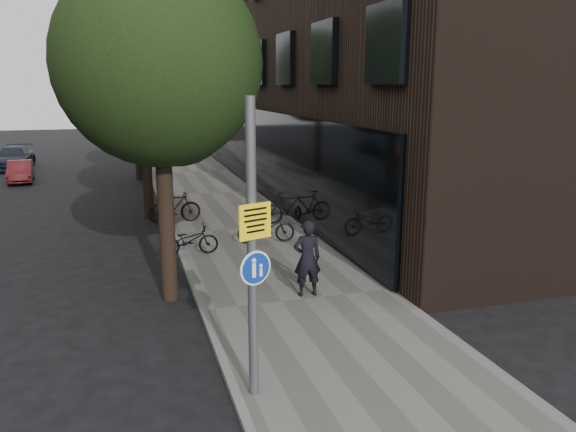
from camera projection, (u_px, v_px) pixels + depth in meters
name	position (u px, v px, depth m)	size (l,w,h in m)	color
ground	(350.00, 377.00, 9.54)	(120.00, 120.00, 0.00)	black
sidewalk	(241.00, 230.00, 18.92)	(4.50, 60.00, 0.12)	slate
curb_edge	(174.00, 235.00, 18.29)	(0.15, 60.00, 0.13)	slate
building_right_dark_brick	(341.00, 6.00, 30.38)	(12.00, 40.00, 18.00)	black
street_tree_near	(162.00, 72.00, 12.00)	(4.40, 4.40, 7.50)	black
street_tree_mid	(143.00, 77.00, 19.92)	(5.00, 5.00, 7.80)	black
street_tree_far	(135.00, 79.00, 28.32)	(5.00, 5.00, 7.80)	black
signpost	(252.00, 252.00, 8.29)	(0.51, 0.20, 4.58)	#595B5E
pedestrian	(307.00, 258.00, 12.73)	(0.65, 0.42, 1.77)	black
parked_bike_facade_near	(266.00, 228.00, 17.13)	(0.62, 1.76, 0.93)	black
parked_bike_facade_far	(288.00, 208.00, 19.54)	(0.52, 1.84, 1.10)	black
parked_bike_curb_near	(189.00, 240.00, 15.87)	(0.58, 1.65, 0.87)	black
parked_bike_curb_far	(174.00, 207.00, 19.64)	(0.52, 1.83, 1.10)	black
parked_car_mid	(20.00, 171.00, 28.59)	(1.14, 3.28, 1.08)	maroon
parked_car_far	(14.00, 158.00, 33.11)	(1.82, 4.49, 1.30)	#191F2D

